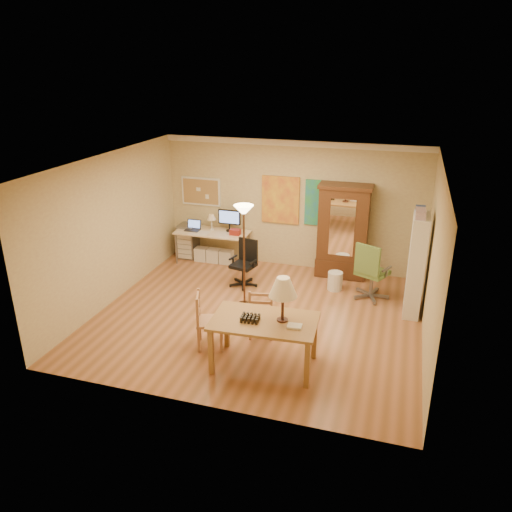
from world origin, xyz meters
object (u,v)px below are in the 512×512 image
(office_chair_black, at_px, (244,273))
(armoire, at_px, (343,237))
(computer_desk, at_px, (215,243))
(dining_table, at_px, (271,311))
(bookshelf, at_px, (416,265))
(office_chair_green, at_px, (370,284))

(office_chair_black, xyz_separation_m, armoire, (1.76, 1.04, 0.59))
(computer_desk, height_order, armoire, armoire)
(dining_table, relative_size, armoire, 0.80)
(office_chair_black, height_order, armoire, armoire)
(dining_table, relative_size, computer_desk, 0.98)
(armoire, bearing_deg, bookshelf, -41.09)
(computer_desk, xyz_separation_m, office_chair_green, (3.44, -0.83, -0.14))
(office_chair_green, bearing_deg, office_chair_black, -176.93)
(bookshelf, bearing_deg, dining_table, -129.37)
(office_chair_black, relative_size, armoire, 0.48)
(computer_desk, height_order, office_chair_green, computer_desk)
(office_chair_black, bearing_deg, armoire, 30.53)
(office_chair_black, relative_size, bookshelf, 0.52)
(dining_table, relative_size, office_chair_green, 1.40)
(dining_table, height_order, office_chair_green, dining_table)
(office_chair_black, xyz_separation_m, office_chair_green, (2.44, 0.13, 0.05))
(armoire, bearing_deg, dining_table, -98.03)
(computer_desk, relative_size, office_chair_green, 1.43)
(dining_table, bearing_deg, office_chair_black, 116.10)
(computer_desk, distance_m, armoire, 2.79)
(computer_desk, bearing_deg, office_chair_green, -13.51)
(computer_desk, relative_size, bookshelf, 0.89)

